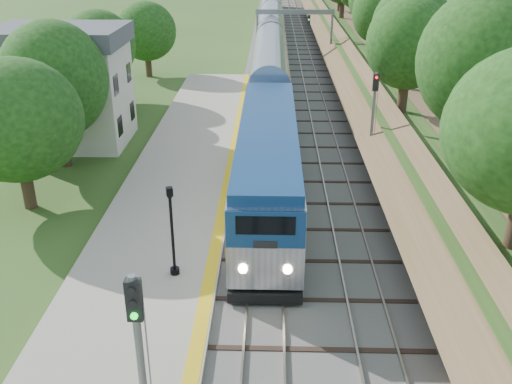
{
  "coord_description": "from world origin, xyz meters",
  "views": [
    {
      "loc": [
        0.19,
        -8.12,
        13.6
      ],
      "look_at": [
        -0.5,
        15.58,
        2.8
      ],
      "focal_mm": 40.0,
      "sensor_mm": 36.0,
      "label": 1
    }
  ],
  "objects_px": {
    "station_building": "(65,85)",
    "signal_gantry": "(294,23)",
    "signal_farside": "(373,112)",
    "signal_platform": "(141,361)",
    "train": "(271,38)",
    "lamppost_far": "(173,237)"
  },
  "relations": [
    {
      "from": "station_building",
      "to": "signal_gantry",
      "type": "height_order",
      "value": "station_building"
    },
    {
      "from": "signal_farside",
      "to": "signal_platform",
      "type": "bearing_deg",
      "value": -112.26
    },
    {
      "from": "train",
      "to": "signal_farside",
      "type": "distance_m",
      "value": 36.0
    },
    {
      "from": "signal_gantry",
      "to": "lamppost_far",
      "type": "bearing_deg",
      "value": -98.46
    },
    {
      "from": "train",
      "to": "signal_platform",
      "type": "distance_m",
      "value": 57.77
    },
    {
      "from": "lamppost_far",
      "to": "signal_platform",
      "type": "xyz_separation_m",
      "value": [
        0.96,
        -9.84,
        2.05
      ]
    },
    {
      "from": "signal_gantry",
      "to": "signal_platform",
      "type": "height_order",
      "value": "signal_platform"
    },
    {
      "from": "lamppost_far",
      "to": "train",
      "type": "bearing_deg",
      "value": 85.38
    },
    {
      "from": "station_building",
      "to": "signal_platform",
      "type": "height_order",
      "value": "station_building"
    },
    {
      "from": "signal_farside",
      "to": "lamppost_far",
      "type": "bearing_deg",
      "value": -129.06
    },
    {
      "from": "lamppost_far",
      "to": "signal_farside",
      "type": "height_order",
      "value": "signal_farside"
    },
    {
      "from": "signal_gantry",
      "to": "station_building",
      "type": "bearing_deg",
      "value": -123.38
    },
    {
      "from": "signal_gantry",
      "to": "signal_farside",
      "type": "bearing_deg",
      "value": -82.96
    },
    {
      "from": "station_building",
      "to": "signal_gantry",
      "type": "distance_m",
      "value": 29.94
    },
    {
      "from": "signal_platform",
      "to": "signal_gantry",
      "type": "bearing_deg",
      "value": 84.15
    },
    {
      "from": "signal_gantry",
      "to": "train",
      "type": "distance_m",
      "value": 6.32
    },
    {
      "from": "train",
      "to": "signal_platform",
      "type": "xyz_separation_m",
      "value": [
        -2.9,
        -57.66,
        1.92
      ]
    },
    {
      "from": "signal_platform",
      "to": "signal_farside",
      "type": "bearing_deg",
      "value": 67.74
    },
    {
      "from": "train",
      "to": "lamppost_far",
      "type": "xyz_separation_m",
      "value": [
        -3.86,
        -47.82,
        -0.13
      ]
    },
    {
      "from": "signal_platform",
      "to": "signal_farside",
      "type": "relative_size",
      "value": 1.02
    },
    {
      "from": "signal_gantry",
      "to": "signal_farside",
      "type": "relative_size",
      "value": 1.36
    },
    {
      "from": "station_building",
      "to": "signal_farside",
      "type": "relative_size",
      "value": 1.39
    }
  ]
}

